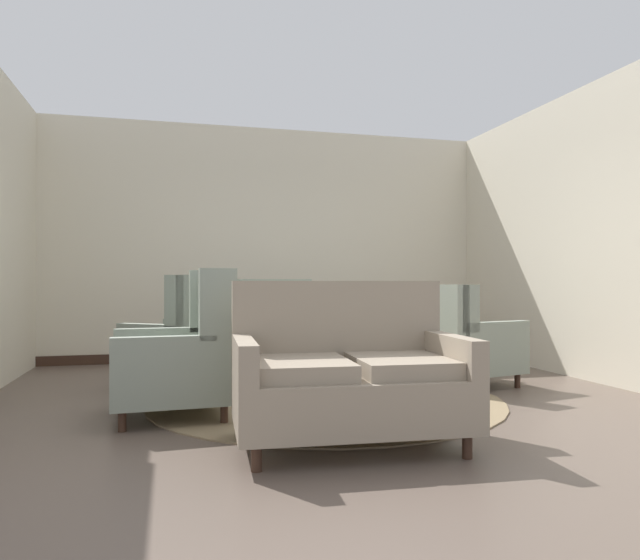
{
  "coord_description": "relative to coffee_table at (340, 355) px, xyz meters",
  "views": [
    {
      "loc": [
        -1.3,
        -4.55,
        1.01
      ],
      "look_at": [
        0.02,
        0.56,
        1.03
      ],
      "focal_mm": 32.83,
      "sensor_mm": 36.0,
      "label": 1
    }
  ],
  "objects": [
    {
      "name": "ground",
      "position": [
        -0.09,
        -0.17,
        -0.4
      ],
      "size": [
        8.8,
        8.8,
        0.0
      ],
      "primitive_type": "plane",
      "color": "brown"
    },
    {
      "name": "wall_back",
      "position": [
        -0.09,
        2.97,
        1.13
      ],
      "size": [
        5.95,
        0.08,
        3.05
      ],
      "primitive_type": "cube",
      "color": "beige",
      "rests_on": "ground"
    },
    {
      "name": "settee",
      "position": [
        -0.31,
        -1.23,
        0.02
      ],
      "size": [
        1.46,
        0.95,
        1.02
      ],
      "rotation": [
        0.0,
        0.0,
        -0.06
      ],
      "color": "gray",
      "rests_on": "ground"
    },
    {
      "name": "area_rug",
      "position": [
        -0.09,
        0.13,
        -0.39
      ],
      "size": [
        3.0,
        3.0,
        0.01
      ],
      "primitive_type": "cylinder",
      "color": "#847051",
      "rests_on": "ground"
    },
    {
      "name": "armchair_foreground_right",
      "position": [
        -1.28,
        -0.18,
        0.06
      ],
      "size": [
        0.89,
        0.9,
        1.11
      ],
      "rotation": [
        0.0,
        0.0,
        4.77
      ],
      "color": "gray",
      "rests_on": "ground"
    },
    {
      "name": "armchair_near_sideboard",
      "position": [
        1.33,
        0.47,
        0.02
      ],
      "size": [
        1.05,
        1.02,
        0.99
      ],
      "rotation": [
        0.0,
        0.0,
        1.8
      ],
      "color": "gray",
      "rests_on": "ground"
    },
    {
      "name": "armchair_far_left",
      "position": [
        -0.39,
        1.54,
        0.04
      ],
      "size": [
        0.99,
        1.0,
        1.04
      ],
      "rotation": [
        0.0,
        0.0,
        3.41
      ],
      "color": "gray",
      "rests_on": "ground"
    },
    {
      "name": "wall_right",
      "position": [
        2.81,
        0.77,
        1.13
      ],
      "size": [
        0.08,
        4.4,
        3.05
      ],
      "primitive_type": "cube",
      "color": "beige",
      "rests_on": "ground"
    },
    {
      "name": "porcelain_vase",
      "position": [
        -0.04,
        0.03,
        0.26
      ],
      "size": [
        0.18,
        0.18,
        0.37
      ],
      "color": "#4C7A66",
      "rests_on": "coffee_table"
    },
    {
      "name": "armchair_back_corner",
      "position": [
        0.57,
        1.27,
        0.02
      ],
      "size": [
        1.17,
        1.18,
        0.96
      ],
      "rotation": [
        0.0,
        0.0,
        2.57
      ],
      "color": "gray",
      "rests_on": "ground"
    },
    {
      "name": "armchair_near_window",
      "position": [
        -1.24,
        0.94,
        0.06
      ],
      "size": [
        1.1,
        1.1,
        1.08
      ],
      "rotation": [
        0.0,
        0.0,
        4.09
      ],
      "color": "gray",
      "rests_on": "ground"
    },
    {
      "name": "baseboard_back",
      "position": [
        -0.09,
        2.91,
        -0.34
      ],
      "size": [
        5.79,
        0.03,
        0.12
      ],
      "primitive_type": "cube",
      "color": "#382319",
      "rests_on": "ground"
    },
    {
      "name": "side_table",
      "position": [
        0.97,
        1.2,
        0.06
      ],
      "size": [
        0.6,
        0.6,
        0.74
      ],
      "color": "#382319",
      "rests_on": "ground"
    },
    {
      "name": "coffee_table",
      "position": [
        0.0,
        0.0,
        0.0
      ],
      "size": [
        0.79,
        0.79,
        0.5
      ],
      "color": "#382319",
      "rests_on": "ground"
    }
  ]
}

